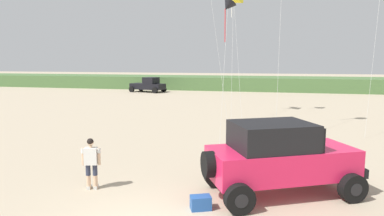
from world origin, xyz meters
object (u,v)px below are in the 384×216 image
at_px(cooler_box, 201,203).
at_px(person_watching, 91,161).
at_px(distant_pickup, 148,85).
at_px(kite_red_delta, 228,6).
at_px(kite_orange_streamer, 234,0).
at_px(jeep, 280,156).

bearing_deg(cooler_box, person_watching, 146.12).
height_order(person_watching, distant_pickup, distant_pickup).
relative_size(person_watching, cooler_box, 2.98).
relative_size(person_watching, distant_pickup, 0.34).
bearing_deg(kite_red_delta, kite_orange_streamer, 93.57).
distance_m(person_watching, distant_pickup, 34.89).
height_order(jeep, cooler_box, jeep).
distance_m(person_watching, kite_orange_streamer, 18.40).
xyz_separation_m(jeep, kite_red_delta, (-2.97, 9.67, 6.01)).
bearing_deg(kite_orange_streamer, kite_red_delta, -86.43).
bearing_deg(jeep, cooler_box, -142.28).
relative_size(jeep, kite_red_delta, 0.65).
relative_size(kite_orange_streamer, kite_red_delta, 1.21).
height_order(cooler_box, kite_orange_streamer, kite_orange_streamer).
relative_size(jeep, cooler_box, 8.93).
xyz_separation_m(cooler_box, kite_red_delta, (-0.86, 11.30, 7.02)).
xyz_separation_m(person_watching, distant_pickup, (-10.68, 33.22, 0.00)).
xyz_separation_m(jeep, person_watching, (-5.82, -0.96, -0.26)).
bearing_deg(jeep, kite_red_delta, 107.08).
xyz_separation_m(person_watching, cooler_box, (3.71, -0.67, -0.75)).
relative_size(person_watching, kite_red_delta, 0.22).
xyz_separation_m(cooler_box, kite_orange_streamer, (-1.23, 17.22, 8.40)).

